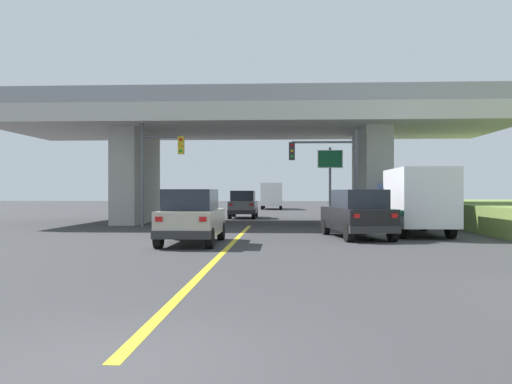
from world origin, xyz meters
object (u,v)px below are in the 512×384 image
sedan_oncoming (243,204)px  highway_sign (330,168)px  traffic_signal_nearside (332,165)px  suv_crossing (357,214)px  box_truck (415,200)px  traffic_signal_farside (156,162)px  semi_truck_distant (272,195)px  suv_lead (192,217)px

sedan_oncoming → highway_sign: (5.69, -8.05, 2.29)m
traffic_signal_nearside → highway_sign: traffic_signal_nearside is taller
suv_crossing → box_truck: bearing=24.6°
traffic_signal_farside → highway_sign: bearing=14.9°
highway_sign → semi_truck_distant: (-4.01, 28.79, -1.76)m
traffic_signal_farside → highway_sign: traffic_signal_farside is taller
suv_crossing → traffic_signal_farside: bearing=138.1°
semi_truck_distant → highway_sign: bearing=-82.1°
box_truck → highway_sign: bearing=114.2°
semi_truck_distant → traffic_signal_farside: bearing=-100.3°
box_truck → traffic_signal_nearside: 5.92m
suv_crossing → highway_sign: size_ratio=1.12×
sedan_oncoming → box_truck: bearing=-59.6°
suv_lead → highway_sign: bearing=62.9°
box_truck → sedan_oncoming: size_ratio=1.45×
suv_lead → semi_truck_distant: size_ratio=0.70×
box_truck → semi_truck_distant: (-7.21, 35.90, -0.01)m
suv_lead → sedan_oncoming: (0.42, 20.01, -0.00)m
suv_lead → box_truck: size_ratio=0.70×
traffic_signal_farside → suv_lead: bearing=-69.0°
suv_lead → suv_crossing: bearing=24.5°
suv_lead → highway_sign: 13.62m
suv_lead → suv_crossing: (6.46, 2.94, 0.00)m
suv_crossing → semi_truck_distant: semi_truck_distant is taller
box_truck → suv_lead: bearing=-152.5°
box_truck → traffic_signal_nearside: traffic_signal_nearside is taller
box_truck → sedan_oncoming: box_truck is taller
box_truck → highway_sign: (-3.20, 7.11, 1.75)m
highway_sign → suv_crossing: bearing=-87.7°
traffic_signal_nearside → sedan_oncoming: bearing=117.6°
suv_lead → suv_crossing: same height
box_truck → highway_sign: size_ratio=1.43×
traffic_signal_farside → highway_sign: size_ratio=1.28×
suv_crossing → sedan_oncoming: 18.10m
box_truck → suv_crossing: bearing=-146.1°
box_truck → semi_truck_distant: bearing=101.4°
box_truck → traffic_signal_nearside: bearing=126.3°
traffic_signal_nearside → traffic_signal_farside: 9.56m
suv_lead → box_truck: 10.51m
suv_lead → highway_sign: (6.11, 11.96, 2.29)m
highway_sign → sedan_oncoming: bearing=125.3°
traffic_signal_nearside → semi_truck_distant: (-3.88, 31.37, -1.84)m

